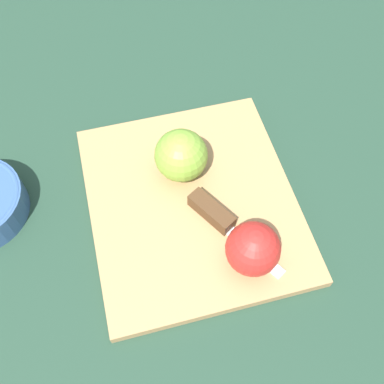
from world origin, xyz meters
The scene contains 5 objects.
ground_plane centered at (0.00, 0.00, 0.00)m, with size 4.00×4.00×0.00m, color #1E3828.
cutting_board centered at (0.00, 0.00, 0.01)m, with size 0.36×0.32×0.01m.
apple_half_left centered at (-0.05, 0.01, 0.05)m, with size 0.07×0.07×0.07m.
apple_half_right centered at (0.11, 0.03, 0.05)m, with size 0.07×0.07×0.07m.
knife centered at (0.04, 0.02, 0.02)m, with size 0.15×0.08×0.02m.
Camera 1 is at (0.29, -0.12, 0.55)m, focal length 42.00 mm.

